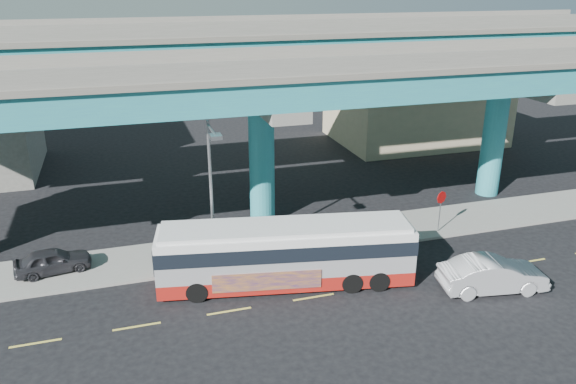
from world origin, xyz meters
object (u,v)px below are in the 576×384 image
object	(u,v)px
parked_car	(53,261)
stop_sign	(441,203)
transit_bus	(286,252)
sedan	(493,275)
street_lamp	(212,177)

from	to	relation	value
parked_car	stop_sign	size ratio (longest dim) A/B	1.54
transit_bus	sedan	distance (m)	9.81
transit_bus	sedan	world-z (taller)	transit_bus
transit_bus	street_lamp	xyz separation A→B (m)	(-3.00, 2.16, 3.36)
parked_car	stop_sign	bearing A→B (deg)	-102.84
sedan	stop_sign	world-z (taller)	stop_sign
transit_bus	street_lamp	world-z (taller)	street_lamp
street_lamp	parked_car	bearing A→B (deg)	164.71
transit_bus	stop_sign	size ratio (longest dim) A/B	4.99
sedan	stop_sign	xyz separation A→B (m)	(1.00, 6.35, 1.10)
transit_bus	parked_car	world-z (taller)	transit_bus
parked_car	stop_sign	distance (m)	21.05
transit_bus	stop_sign	distance (m)	10.54
sedan	street_lamp	size ratio (longest dim) A/B	0.69
street_lamp	sedan	bearing A→B (deg)	-24.83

